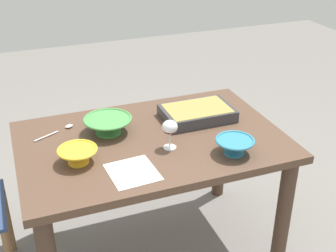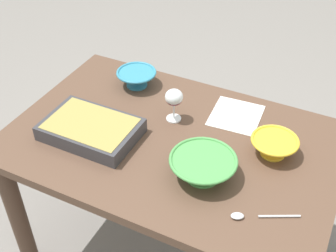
# 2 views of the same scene
# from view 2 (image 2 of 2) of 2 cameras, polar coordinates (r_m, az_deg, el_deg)

# --- Properties ---
(ground_plane) EXTENTS (8.00, 8.00, 0.00)m
(ground_plane) POSITION_cam_2_polar(r_m,az_deg,el_deg) (2.31, 0.44, -15.55)
(ground_plane) COLOR gray
(dining_table) EXTENTS (1.31, 0.86, 0.73)m
(dining_table) POSITION_cam_2_polar(r_m,az_deg,el_deg) (1.85, 0.53, -4.57)
(dining_table) COLOR brown
(dining_table) RESTS_ON ground_plane
(wine_glass) EXTENTS (0.07, 0.07, 0.15)m
(wine_glass) POSITION_cam_2_polar(r_m,az_deg,el_deg) (1.81, 0.77, 3.49)
(wine_glass) COLOR white
(wine_glass) RESTS_ON dining_table
(casserole_dish) EXTENTS (0.37, 0.25, 0.06)m
(casserole_dish) POSITION_cam_2_polar(r_m,az_deg,el_deg) (1.79, -9.84, -0.32)
(casserole_dish) COLOR #38383D
(casserole_dish) RESTS_ON dining_table
(mixing_bowl) EXTENTS (0.18, 0.18, 0.07)m
(mixing_bowl) POSITION_cam_2_polar(r_m,az_deg,el_deg) (1.73, 13.43, -2.44)
(mixing_bowl) COLOR yellow
(mixing_bowl) RESTS_ON dining_table
(small_bowl) EXTENTS (0.18, 0.18, 0.08)m
(small_bowl) POSITION_cam_2_polar(r_m,az_deg,el_deg) (2.06, -4.04, 6.21)
(small_bowl) COLOR teal
(small_bowl) RESTS_ON dining_table
(serving_bowl) EXTENTS (0.25, 0.25, 0.08)m
(serving_bowl) POSITION_cam_2_polar(r_m,az_deg,el_deg) (1.60, 4.49, -5.15)
(serving_bowl) COLOR #4C994C
(serving_bowl) RESTS_ON dining_table
(serving_spoon) EXTENTS (0.21, 0.12, 0.01)m
(serving_spoon) POSITION_cam_2_polar(r_m,az_deg,el_deg) (1.52, 10.58, -11.26)
(serving_spoon) COLOR silver
(serving_spoon) RESTS_ON dining_table
(napkin) EXTENTS (0.22, 0.24, 0.00)m
(napkin) POSITION_cam_2_polar(r_m,az_deg,el_deg) (1.91, 8.69, 1.35)
(napkin) COLOR white
(napkin) RESTS_ON dining_table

